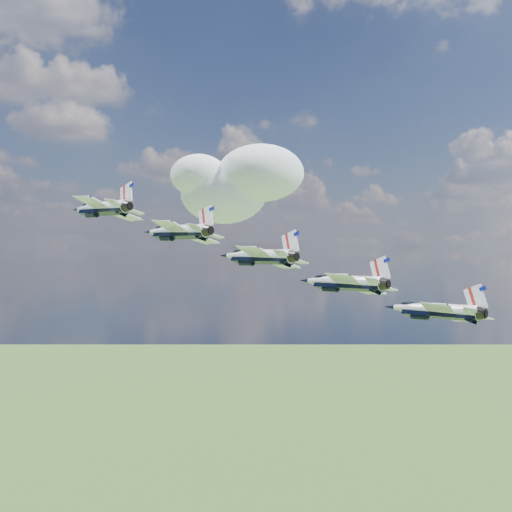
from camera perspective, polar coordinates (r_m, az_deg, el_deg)
name	(u,v)px	position (r m, az deg, el deg)	size (l,w,h in m)	color
cloud_far	(218,184)	(278.76, -3.40, 6.43)	(58.56, 46.01, 23.00)	white
jet_0	(100,208)	(90.12, -13.73, 4.16)	(9.22, 13.66, 4.08)	white
jet_1	(176,231)	(85.64, -7.16, 2.19)	(9.22, 13.66, 4.08)	white
jet_2	(256,256)	(82.50, 0.00, 0.00)	(9.22, 13.66, 4.08)	white
jet_3	(341,282)	(80.86, 7.59, -2.32)	(9.22, 13.66, 4.08)	silver
jet_4	(432,310)	(80.82, 15.35, -4.64)	(9.22, 13.66, 4.08)	white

